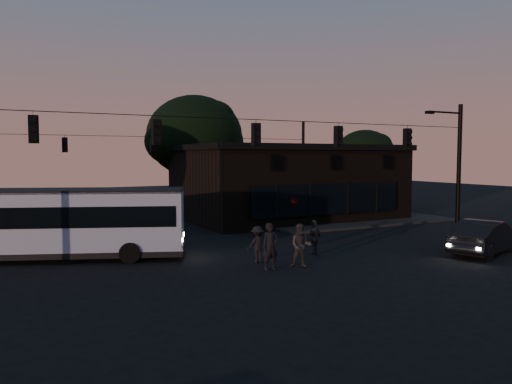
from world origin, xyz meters
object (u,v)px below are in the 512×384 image
pedestrian_b (301,246)px  pedestrian_d (257,244)px  car (485,237)px  bus (57,220)px  building (288,182)px  pedestrian_a (270,247)px  pedestrian_c (315,238)px

pedestrian_b → pedestrian_d: (-1.16, 1.64, -0.11)m
pedestrian_b → pedestrian_d: bearing=161.3°
car → pedestrian_b: (-9.21, 1.69, 0.09)m
car → pedestrian_d: bearing=54.8°
bus → car: bus is taller
bus → pedestrian_b: 10.85m
building → bus: bearing=-154.8°
building → car: size_ratio=3.13×
pedestrian_b → pedestrian_d: size_ratio=1.14×
building → pedestrian_a: bearing=-123.8°
pedestrian_a → pedestrian_b: bearing=-1.0°
pedestrian_b → pedestrian_c: 2.49m
bus → building: bearing=47.1°
pedestrian_c → pedestrian_d: (-3.00, -0.03, -0.04)m
building → pedestrian_a: (-9.53, -14.22, -1.76)m
pedestrian_b → pedestrian_c: pedestrian_b is taller
pedestrian_b → building: bearing=96.4°
car → pedestrian_a: 10.73m
bus → pedestrian_d: bearing=-10.4°
car → pedestrian_d: 10.89m
pedestrian_d → pedestrian_c: bearing=-179.4°
car → pedestrian_a: bearing=62.8°
bus → pedestrian_d: size_ratio=7.16×
car → pedestrian_d: (-10.37, 3.34, -0.02)m
bus → car: 19.68m
pedestrian_c → building: bearing=-142.4°
building → car: (1.05, -16.05, -1.90)m
building → pedestrian_a: size_ratio=8.09×
pedestrian_c → car: bearing=129.5°
building → pedestrian_c: bearing=-116.5°
bus → car: size_ratio=2.29×
building → car: 16.19m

